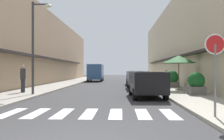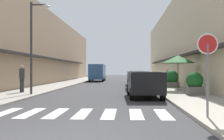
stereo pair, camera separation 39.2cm
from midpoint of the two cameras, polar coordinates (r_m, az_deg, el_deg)
The scene contains 17 objects.
ground_plane at distance 25.69m, azimuth 0.16°, elevation -3.51°, with size 112.59×112.59×0.00m, color #38383A.
sidewalk_left at distance 26.46m, azimuth -11.05°, elevation -3.28°, with size 3.01×71.65×0.12m, color #9E998E.
sidewalk_right at distance 25.93m, azimuth 11.59°, elevation -3.35°, with size 3.01×71.65×0.12m, color #ADA899.
building_row_left at distance 29.22m, azimuth -17.94°, elevation 4.76°, with size 5.50×48.06×8.00m.
building_row_right at distance 28.43m, azimuth 19.16°, elevation 6.19°, with size 5.50×48.06×9.28m.
crosswalk at distance 9.06m, azimuth -5.47°, elevation -9.88°, with size 6.15×2.20×0.01m.
parked_car_near at distance 14.20m, azimuth 8.20°, elevation -2.60°, with size 1.94×4.03×1.47m.
parked_car_mid at distance 20.60m, azimuth 6.63°, elevation -1.80°, with size 1.84×4.33×1.47m.
parked_car_far at distance 26.29m, azimuth 5.87°, elevation -1.43°, with size 1.83×3.95×1.47m.
delivery_van at distance 35.06m, azimuth -3.04°, elevation -0.29°, with size 2.08×5.43×2.37m.
round_street_sign at distance 8.26m, azimuth 22.30°, elevation 3.62°, with size 0.65×0.07×2.56m.
street_lamp at distance 15.69m, azimuth -16.70°, elevation 7.01°, with size 1.19×0.28×5.52m.
cafe_umbrella at distance 18.40m, azimuth 15.47°, elevation 2.37°, with size 2.39×2.39×2.50m.
planter_midblock at distance 15.39m, azimuth 19.08°, elevation -2.93°, with size 0.98×0.98×1.32m.
planter_far at distance 21.61m, azimuth 14.05°, elevation -2.03°, with size 1.13×1.13×1.41m.
pedestrian_walking_near at distance 17.13m, azimuth -19.32°, elevation -1.70°, with size 0.34×0.34×1.77m.
pedestrian_walking_far at distance 26.32m, azimuth 12.92°, elevation -1.39°, with size 0.34×0.34×1.56m.
Camera 2 is at (1.53, -5.13, 1.55)m, focal length 39.93 mm.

